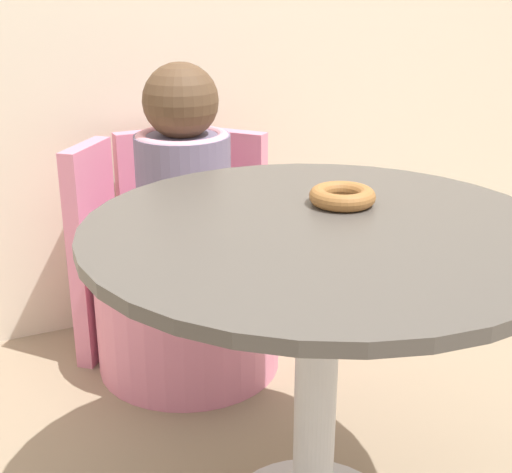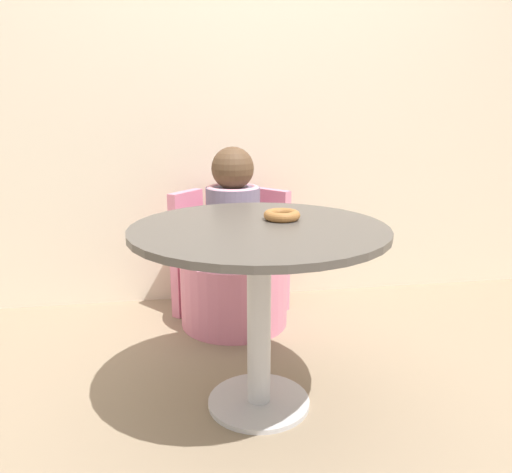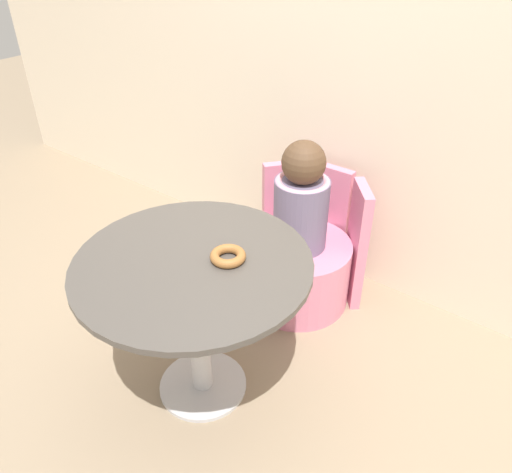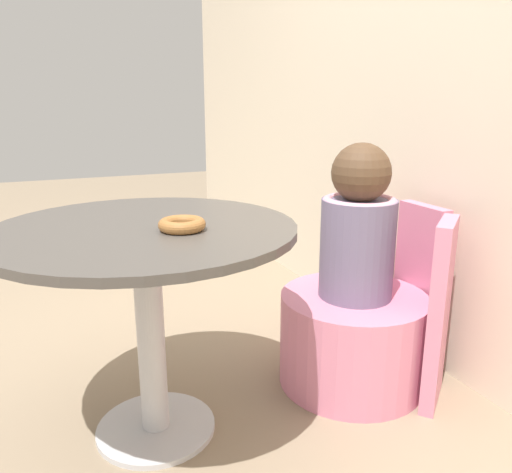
% 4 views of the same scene
% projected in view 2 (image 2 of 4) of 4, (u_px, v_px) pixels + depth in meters
% --- Properties ---
extents(ground_plane, '(12.00, 12.00, 0.00)m').
position_uv_depth(ground_plane, '(280.00, 398.00, 1.90)').
color(ground_plane, gray).
extents(back_wall, '(6.00, 0.06, 2.40)m').
position_uv_depth(back_wall, '(240.00, 84.00, 2.68)').
color(back_wall, beige).
rests_on(back_wall, ground_plane).
extents(round_table, '(0.89, 0.89, 0.68)m').
position_uv_depth(round_table, '(259.00, 263.00, 1.73)').
color(round_table, silver).
rests_on(round_table, ground_plane).
extents(tub_chair, '(0.54, 0.54, 0.35)m').
position_uv_depth(tub_chair, '(234.00, 290.00, 2.53)').
color(tub_chair, pink).
rests_on(tub_chair, ground_plane).
extents(booth_backrest, '(0.64, 0.23, 0.66)m').
position_uv_depth(booth_backrest, '(229.00, 249.00, 2.71)').
color(booth_backrest, pink).
rests_on(booth_backrest, ground_plane).
extents(child_figure, '(0.26, 0.26, 0.55)m').
position_uv_depth(child_figure, '(233.00, 208.00, 2.43)').
color(child_figure, slate).
rests_on(child_figure, tub_chair).
extents(donut, '(0.13, 0.13, 0.03)m').
position_uv_depth(donut, '(282.00, 215.00, 1.79)').
color(donut, '#9E6633').
rests_on(donut, round_table).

